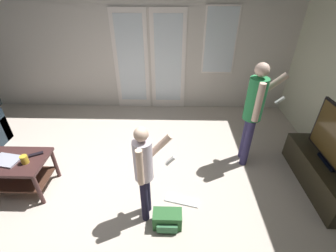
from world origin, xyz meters
The scene contains 11 objects.
ground_plane centered at (0.00, 0.00, -0.01)m, with size 6.29×4.94×0.02m, color beige.
wall_back_with_doors centered at (0.05, 2.44, 1.37)m, with size 6.29×0.09×2.83m.
coffee_table centered at (-1.40, -0.03, 0.37)m, with size 1.05×0.55×0.51m.
tv_stand centered at (2.78, 0.13, 0.20)m, with size 0.44×1.38×0.40m.
person_adult centered at (1.87, 0.63, 0.94)m, with size 0.58×0.43×1.57m.
person_child centered at (0.45, -0.40, 0.76)m, with size 0.44×0.34×1.27m.
backpack centered at (0.70, -0.55, 0.10)m, with size 0.33×0.22×0.21m.
loose_keyboard centered at (0.88, -0.19, 0.01)m, with size 0.46×0.23×0.02m.
laptop_closed centered at (-1.35, -0.05, 0.52)m, with size 0.33×0.23×0.02m, color #A8AABC.
cup_near_edge centered at (-1.08, -0.08, 0.56)m, with size 0.09×0.09×0.11m, color gold.
tv_remote_black centered at (-1.02, 0.07, 0.52)m, with size 0.17×0.05×0.02m, color black.
Camera 1 is at (0.75, -2.22, 2.48)m, focal length 24.97 mm.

